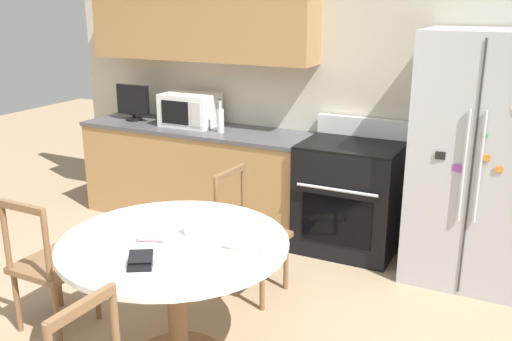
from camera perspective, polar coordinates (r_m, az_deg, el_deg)
The scene contains 14 objects.
back_wall at distance 5.13m, azimuth 3.20°, elevation 10.13°, with size 5.20×0.44×2.60m.
kitchen_counter at distance 5.45m, azimuth -5.96°, elevation -0.26°, with size 2.23×0.64×0.90m.
refrigerator at distance 4.45m, azimuth 21.30°, elevation 1.04°, with size 0.89×0.78×1.85m.
oven_range at distance 4.81m, azimuth 9.35°, elevation -2.54°, with size 0.80×0.68×1.08m.
microwave at distance 5.38m, azimuth -6.60°, elevation 6.08°, with size 0.50×0.38×0.30m.
countertop_tv at distance 5.70m, azimuth -12.20°, elevation 6.77°, with size 0.35×0.16×0.35m.
counter_bottle at distance 5.07m, azimuth -3.59°, elevation 5.09°, with size 0.07×0.07×0.30m.
dining_table at distance 3.26m, azimuth -8.10°, elevation -9.09°, with size 1.28×1.28×0.77m.
dining_chair_left at distance 3.85m, azimuth -19.86°, elevation -8.94°, with size 0.43×0.43×0.90m.
dining_chair_far at distance 4.05m, azimuth -0.63°, elevation -6.60°, with size 0.45×0.45×0.90m.
candle_glass at distance 3.24m, azimuth -6.37°, elevation -5.75°, with size 0.09×0.09×0.09m.
folded_napkin at distance 3.20m, azimuth -10.44°, elevation -6.55°, with size 0.15×0.10×0.05m.
wallet at distance 2.92m, azimuth -11.47°, elevation -8.92°, with size 0.17×0.17×0.07m.
mail_stack at distance 3.16m, azimuth -0.45°, elevation -6.84°, with size 0.26×0.33×0.02m.
Camera 1 is at (1.73, -2.08, 2.05)m, focal length 40.00 mm.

